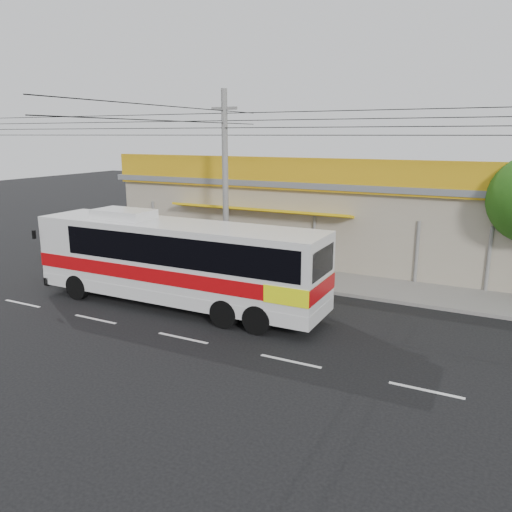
{
  "coord_description": "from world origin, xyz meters",
  "views": [
    {
      "loc": [
        9.4,
        -15.6,
        6.78
      ],
      "look_at": [
        0.54,
        2.0,
        1.98
      ],
      "focal_mm": 35.0,
      "sensor_mm": 36.0,
      "label": 1
    }
  ],
  "objects_px": {
    "coach_bus": "(180,258)",
    "motorbike_dark": "(116,241)",
    "utility_pole": "(224,123)",
    "motorbike_red": "(146,242)"
  },
  "relations": [
    {
      "from": "coach_bus",
      "to": "motorbike_dark",
      "type": "height_order",
      "value": "coach_bus"
    },
    {
      "from": "motorbike_dark",
      "to": "coach_bus",
      "type": "bearing_deg",
      "value": -96.46
    },
    {
      "from": "coach_bus",
      "to": "utility_pole",
      "type": "relative_size",
      "value": 0.36
    },
    {
      "from": "motorbike_red",
      "to": "utility_pole",
      "type": "distance_m",
      "value": 9.13
    },
    {
      "from": "motorbike_red",
      "to": "motorbike_dark",
      "type": "distance_m",
      "value": 2.1
    },
    {
      "from": "motorbike_dark",
      "to": "motorbike_red",
      "type": "bearing_deg",
      "value": -55.55
    },
    {
      "from": "motorbike_dark",
      "to": "utility_pole",
      "type": "height_order",
      "value": "utility_pole"
    },
    {
      "from": "coach_bus",
      "to": "motorbike_red",
      "type": "xyz_separation_m",
      "value": [
        -7.11,
        6.61,
        -1.31
      ]
    },
    {
      "from": "motorbike_dark",
      "to": "utility_pole",
      "type": "relative_size",
      "value": 0.05
    },
    {
      "from": "coach_bus",
      "to": "utility_pole",
      "type": "bearing_deg",
      "value": 100.18
    }
  ]
}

